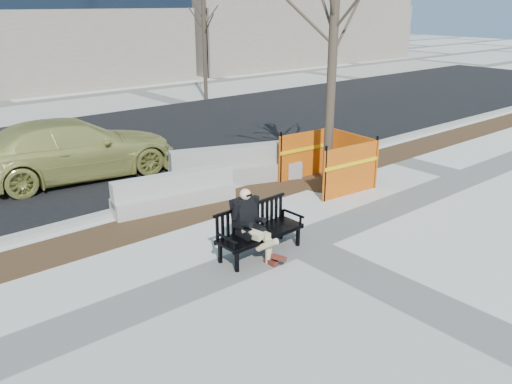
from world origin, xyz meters
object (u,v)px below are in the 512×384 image
Objects in this scene: tree_fence at (326,185)px; bench at (260,254)px; seated_man at (249,257)px; jersey_barrier_left at (175,207)px; jersey_barrier_right at (237,182)px; sedan at (77,177)px.

bench is at bearing -153.75° from tree_fence.
jersey_barrier_left is at bearing 81.97° from seated_man.
bench is at bearing -102.07° from jersey_barrier_right.
bench is 0.52× the size of jersey_barrier_right.
seated_man is 4.40m from tree_fence.
jersey_barrier_right is at bearing 52.55° from seated_man.
seated_man is 6.50m from sedan.
tree_fence is at bearing -25.24° from jersey_barrier_right.
seated_man reaches higher than jersey_barrier_right.
bench is 4.20m from tree_fence.
sedan is (-0.79, 6.51, 0.00)m from bench.
jersey_barrier_right is at bearing -129.58° from sedan.
tree_fence is 6.51m from sedan.
bench is 0.33× the size of sedan.
sedan is 4.24m from jersey_barrier_right.
bench is 1.37× the size of seated_man.
jersey_barrier_right is (2.16, 3.47, 0.00)m from bench.
tree_fence reaches higher than jersey_barrier_right.
bench is at bearing -82.14° from jersey_barrier_left.
jersey_barrier_left is (0.05, 3.02, 0.00)m from bench.
jersey_barrier_left is at bearing -160.15° from sedan.
tree_fence reaches higher than bench.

